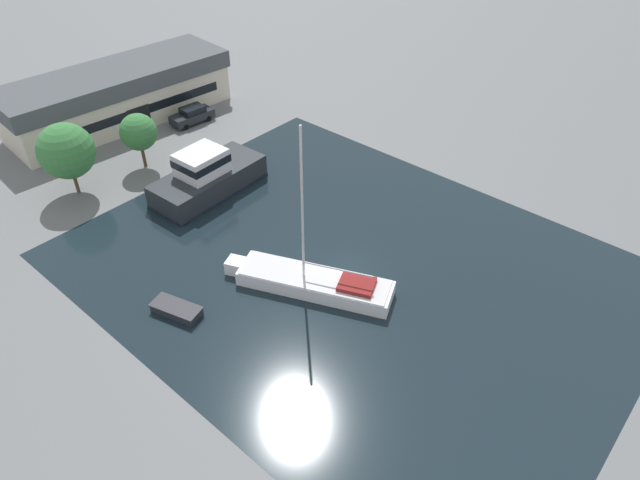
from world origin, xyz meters
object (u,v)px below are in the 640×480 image
object	(u,v)px
quay_tree_near_building	(66,151)
quay_tree_by_water	(138,132)
sailboat_moored	(313,282)
motor_cruiser	(207,177)
warehouse_building	(118,95)
parked_car	(192,115)
small_dinghy	(176,309)

from	to	relation	value
quay_tree_near_building	quay_tree_by_water	bearing A→B (deg)	-6.03
sailboat_moored	motor_cruiser	distance (m)	14.97
quay_tree_near_building	sailboat_moored	distance (m)	23.36
warehouse_building	sailboat_moored	bearing A→B (deg)	-96.21
parked_car	motor_cruiser	size ratio (longest dim) A/B	0.45
quay_tree_by_water	small_dinghy	distance (m)	19.76
quay_tree_by_water	parked_car	distance (m)	9.43
warehouse_building	quay_tree_near_building	xyz separation A→B (m)	(-10.40, -8.99, 1.30)
parked_car	small_dinghy	xyz separation A→B (m)	(-17.94, -20.59, -0.53)
parked_car	motor_cruiser	world-z (taller)	motor_cruiser
warehouse_building	quay_tree_by_water	size ratio (longest dim) A/B	4.61
warehouse_building	parked_car	size ratio (longest dim) A/B	5.12
quay_tree_near_building	motor_cruiser	size ratio (longest dim) A/B	0.62
parked_car	sailboat_moored	bearing A→B (deg)	162.75
quay_tree_near_building	sailboat_moored	xyz separation A→B (m)	(4.18, -22.74, -3.34)
quay_tree_by_water	sailboat_moored	world-z (taller)	sailboat_moored
warehouse_building	motor_cruiser	world-z (taller)	warehouse_building
quay_tree_near_building	small_dinghy	world-z (taller)	quay_tree_near_building
sailboat_moored	warehouse_building	bearing A→B (deg)	55.88
quay_tree_near_building	small_dinghy	bearing A→B (deg)	-100.76
sailboat_moored	parked_car	bearing A→B (deg)	44.91
quay_tree_near_building	quay_tree_by_water	distance (m)	6.31
motor_cruiser	small_dinghy	bearing A→B (deg)	129.15
quay_tree_near_building	motor_cruiser	world-z (taller)	quay_tree_near_building
parked_car	small_dinghy	size ratio (longest dim) A/B	1.25
small_dinghy	parked_car	bearing A→B (deg)	-146.66
sailboat_moored	motor_cruiser	bearing A→B (deg)	54.76
warehouse_building	sailboat_moored	size ratio (longest dim) A/B	1.92
quay_tree_by_water	motor_cruiser	bearing A→B (deg)	-81.75
quay_tree_near_building	motor_cruiser	xyz separation A→B (m)	(7.34, -8.14, -2.53)
quay_tree_by_water	small_dinghy	world-z (taller)	quay_tree_by_water
quay_tree_near_building	parked_car	size ratio (longest dim) A/B	1.38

